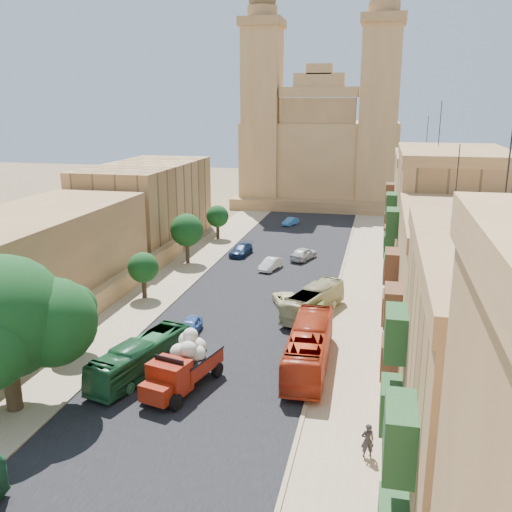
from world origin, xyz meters
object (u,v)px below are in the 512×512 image
at_px(bus_red_east, 309,347).
at_px(car_blue_b, 290,222).
at_px(car_dkblue, 241,250).
at_px(pedestrian_a, 367,440).
at_px(street_tree_c, 187,230).
at_px(bus_cream_east, 313,301).
at_px(car_cream, 286,299).
at_px(olive_pickup, 312,318).
at_px(bus_green_north, 141,358).
at_px(street_tree_b, 143,268).
at_px(red_truck, 183,365).
at_px(church, 321,149).
at_px(car_white_b, 303,254).
at_px(pedestrian_c, 328,341).
at_px(ficus_tree, 6,321).
at_px(street_tree_d, 218,216).
at_px(car_blue_a, 190,327).
at_px(car_white_a, 270,264).
at_px(street_tree_a, 74,308).

xyz_separation_m(bus_red_east, car_blue_b, (-8.57, 45.50, -0.92)).
distance_m(car_dkblue, pedestrian_a, 40.00).
height_order(street_tree_c, bus_cream_east, street_tree_c).
bearing_deg(car_cream, bus_red_east, 85.29).
height_order(car_dkblue, pedestrian_a, pedestrian_a).
distance_m(olive_pickup, bus_green_north, 14.35).
bearing_deg(street_tree_b, bus_green_north, -67.44).
bearing_deg(street_tree_c, red_truck, -71.44).
distance_m(church, car_blue_b, 22.08).
xyz_separation_m(car_cream, car_blue_b, (-5.07, 33.82, -0.05)).
relative_size(church, bus_cream_east, 4.25).
distance_m(car_dkblue, car_white_b, 7.39).
bearing_deg(car_dkblue, car_blue_b, 85.99).
bearing_deg(street_tree_b, car_dkblue, 73.14).
bearing_deg(pedestrian_c, street_tree_c, -141.27).
relative_size(church, pedestrian_c, 20.47).
bearing_deg(red_truck, car_white_b, 84.37).
distance_m(ficus_tree, street_tree_b, 20.17).
bearing_deg(olive_pickup, street_tree_d, 119.49).
bearing_deg(car_blue_b, street_tree_d, -106.68).
bearing_deg(church, bus_red_east, -84.34).
bearing_deg(car_cream, car_blue_a, 30.90).
xyz_separation_m(car_white_a, car_white_b, (2.88, 4.73, 0.12)).
bearing_deg(pedestrian_c, car_white_b, -170.23).
distance_m(red_truck, car_cream, 16.74).
height_order(church, car_blue_a, church).
distance_m(olive_pickup, car_blue_b, 39.34).
bearing_deg(car_white_a, pedestrian_a, -56.34).
height_order(olive_pickup, car_dkblue, olive_pickup).
height_order(street_tree_c, car_white_a, street_tree_c).
bearing_deg(street_tree_d, church, 71.91).
xyz_separation_m(car_dkblue, pedestrian_c, (12.50, -24.73, 0.24)).
distance_m(car_cream, pedestrian_a, 22.39).
relative_size(street_tree_a, car_blue_a, 1.38).
relative_size(church, car_blue_b, 10.97).
bearing_deg(red_truck, car_blue_a, 106.18).
height_order(ficus_tree, car_cream, ficus_tree).
bearing_deg(street_tree_a, car_blue_a, 34.80).
relative_size(ficus_tree, bus_green_north, 1.05).
xyz_separation_m(street_tree_c, car_dkblue, (5.00, 4.49, -3.08)).
relative_size(church, street_tree_b, 8.50).
bearing_deg(ficus_tree, bus_cream_east, 51.61).
height_order(olive_pickup, car_cream, olive_pickup).
xyz_separation_m(street_tree_a, bus_cream_east, (15.60, 10.96, -2.14)).
bearing_deg(church, car_white_b, -86.47).
bearing_deg(car_white_b, olive_pickup, 118.05).
xyz_separation_m(red_truck, car_blue_a, (-2.41, 8.32, -1.00)).
distance_m(car_cream, car_dkblue, 17.69).
bearing_deg(car_dkblue, olive_pickup, -56.91).
relative_size(bus_green_north, car_white_a, 2.40).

